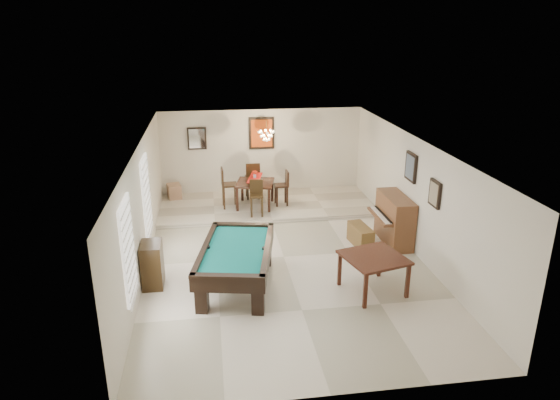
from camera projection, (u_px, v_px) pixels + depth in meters
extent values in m
cube|color=beige|center=(284.00, 257.00, 11.25)|extent=(6.00, 9.00, 0.02)
cube|color=silver|center=(262.00, 153.00, 15.01)|extent=(6.00, 0.04, 2.60)
cube|color=silver|center=(334.00, 316.00, 6.62)|extent=(6.00, 0.04, 2.60)
cube|color=silver|center=(142.00, 210.00, 10.41)|extent=(0.04, 9.00, 2.60)
cube|color=silver|center=(416.00, 196.00, 11.22)|extent=(0.04, 9.00, 2.60)
cube|color=white|center=(284.00, 144.00, 10.38)|extent=(6.00, 9.00, 0.04)
cube|color=beige|center=(267.00, 205.00, 14.26)|extent=(6.00, 2.50, 0.12)
cube|color=white|center=(128.00, 250.00, 8.33)|extent=(0.06, 1.00, 1.70)
cube|color=white|center=(146.00, 196.00, 10.94)|extent=(0.06, 1.00, 1.70)
cube|color=brown|center=(360.00, 236.00, 11.77)|extent=(0.44, 0.90, 0.48)
cube|color=black|center=(152.00, 265.00, 9.89)|extent=(0.40, 0.61, 0.91)
cube|color=#9E7355|center=(174.00, 191.00, 14.62)|extent=(0.46, 0.53, 0.41)
cube|color=#D84C14|center=(262.00, 133.00, 14.78)|extent=(0.75, 0.06, 0.95)
cube|color=white|center=(197.00, 138.00, 14.56)|extent=(0.55, 0.06, 0.65)
cube|color=slate|center=(411.00, 167.00, 11.29)|extent=(0.06, 0.55, 0.65)
cube|color=gray|center=(435.00, 194.00, 10.15)|extent=(0.06, 0.45, 0.55)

